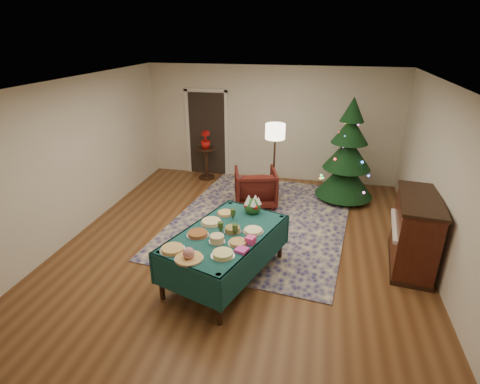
% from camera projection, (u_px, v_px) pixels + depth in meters
% --- Properties ---
extents(room_shell, '(7.00, 7.00, 7.00)m').
position_uv_depth(room_shell, '(240.00, 175.00, 5.79)').
color(room_shell, '#593319').
rests_on(room_shell, ground).
extents(doorway, '(1.08, 0.04, 2.16)m').
position_uv_depth(doorway, '(207.00, 131.00, 9.33)').
color(doorway, black).
rests_on(doorway, ground).
extents(rug, '(3.67, 4.54, 0.02)m').
position_uv_depth(rug, '(261.00, 219.00, 7.33)').
color(rug, '#181653').
rests_on(rug, ground).
extents(buffet_table, '(1.69, 2.20, 0.76)m').
position_uv_depth(buffet_table, '(225.00, 242.00, 5.40)').
color(buffet_table, black).
rests_on(buffet_table, ground).
extents(platter_0, '(0.34, 0.34, 0.05)m').
position_uv_depth(platter_0, '(173.00, 249.00, 4.90)').
color(platter_0, silver).
rests_on(platter_0, buffet_table).
extents(platter_1, '(0.37, 0.37, 0.16)m').
position_uv_depth(platter_1, '(189.00, 255.00, 4.70)').
color(platter_1, silver).
rests_on(platter_1, buffet_table).
extents(platter_2, '(0.31, 0.31, 0.06)m').
position_uv_depth(platter_2, '(223.00, 254.00, 4.77)').
color(platter_2, silver).
rests_on(platter_2, buffet_table).
extents(platter_3, '(0.32, 0.32, 0.05)m').
position_uv_depth(platter_3, '(198.00, 234.00, 5.26)').
color(platter_3, silver).
rests_on(platter_3, buffet_table).
extents(platter_4, '(0.23, 0.23, 0.10)m').
position_uv_depth(platter_4, '(217.00, 239.00, 5.08)').
color(platter_4, silver).
rests_on(platter_4, buffet_table).
extents(platter_5, '(0.28, 0.28, 0.04)m').
position_uv_depth(platter_5, '(238.00, 242.00, 5.06)').
color(platter_5, silver).
rests_on(platter_5, buffet_table).
extents(platter_6, '(0.33, 0.33, 0.05)m').
position_uv_depth(platter_6, '(211.00, 222.00, 5.59)').
color(platter_6, silver).
rests_on(platter_6, buffet_table).
extents(platter_7, '(0.26, 0.26, 0.07)m').
position_uv_depth(platter_7, '(233.00, 229.00, 5.36)').
color(platter_7, silver).
rests_on(platter_7, buffet_table).
extents(platter_8, '(0.30, 0.30, 0.04)m').
position_uv_depth(platter_8, '(253.00, 231.00, 5.36)').
color(platter_8, silver).
rests_on(platter_8, buffet_table).
extents(platter_9, '(0.27, 0.27, 0.04)m').
position_uv_depth(platter_9, '(225.00, 213.00, 5.86)').
color(platter_9, silver).
rests_on(platter_9, buffet_table).
extents(goblet_0, '(0.08, 0.08, 0.18)m').
position_uv_depth(goblet_0, '(233.00, 214.00, 5.67)').
color(goblet_0, '#2D471E').
rests_on(goblet_0, buffet_table).
extents(goblet_1, '(0.08, 0.08, 0.18)m').
position_uv_depth(goblet_1, '(235.00, 230.00, 5.23)').
color(goblet_1, '#2D471E').
rests_on(goblet_1, buffet_table).
extents(goblet_2, '(0.08, 0.08, 0.18)m').
position_uv_depth(goblet_2, '(221.00, 227.00, 5.29)').
color(goblet_2, '#2D471E').
rests_on(goblet_2, buffet_table).
extents(napkin_stack, '(0.19, 0.19, 0.04)m').
position_uv_depth(napkin_stack, '(242.00, 250.00, 4.88)').
color(napkin_stack, '#D63BA6').
rests_on(napkin_stack, buffet_table).
extents(gift_box, '(0.15, 0.15, 0.10)m').
position_uv_depth(gift_box, '(250.00, 240.00, 5.05)').
color(gift_box, '#E63F91').
rests_on(gift_box, buffet_table).
extents(centerpiece, '(0.27, 0.27, 0.31)m').
position_uv_depth(centerpiece, '(253.00, 205.00, 5.87)').
color(centerpiece, '#1E4C1E').
rests_on(centerpiece, buffet_table).
extents(armchair, '(1.02, 0.98, 0.86)m').
position_uv_depth(armchair, '(256.00, 186.00, 7.82)').
color(armchair, '#45130E').
rests_on(armchair, ground).
extents(floor_lamp, '(0.41, 0.41, 1.67)m').
position_uv_depth(floor_lamp, '(275.00, 136.00, 7.65)').
color(floor_lamp, '#A57F3F').
rests_on(floor_lamp, ground).
extents(side_table, '(0.44, 0.44, 0.78)m').
position_uv_depth(side_table, '(206.00, 164.00, 9.25)').
color(side_table, black).
rests_on(side_table, ground).
extents(potted_plant, '(0.24, 0.43, 0.24)m').
position_uv_depth(potted_plant, '(206.00, 143.00, 9.04)').
color(potted_plant, '#B30F0C').
rests_on(potted_plant, side_table).
extents(christmas_tree, '(1.60, 1.60, 2.22)m').
position_uv_depth(christmas_tree, '(348.00, 156.00, 7.84)').
color(christmas_tree, black).
rests_on(christmas_tree, ground).
extents(piano, '(0.77, 1.40, 1.16)m').
position_uv_depth(piano, '(414.00, 233.00, 5.71)').
color(piano, black).
rests_on(piano, ground).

